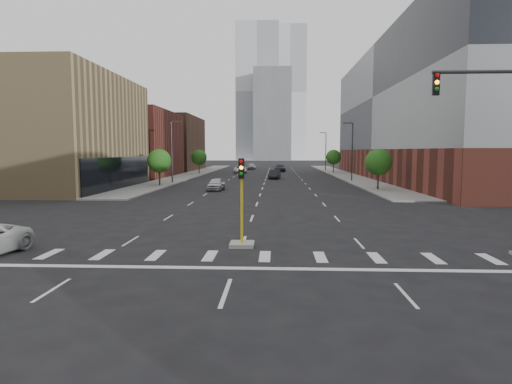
# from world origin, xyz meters

# --- Properties ---
(ground) EXTENTS (400.00, 400.00, 0.00)m
(ground) POSITION_xyz_m (0.00, 0.00, 0.00)
(ground) COLOR black
(ground) RESTS_ON ground
(sidewalk_left_far) EXTENTS (5.00, 92.00, 0.15)m
(sidewalk_left_far) POSITION_xyz_m (-15.00, 74.00, 0.07)
(sidewalk_left_far) COLOR gray
(sidewalk_left_far) RESTS_ON ground
(sidewalk_right_far) EXTENTS (5.00, 92.00, 0.15)m
(sidewalk_right_far) POSITION_xyz_m (15.00, 74.00, 0.07)
(sidewalk_right_far) COLOR gray
(sidewalk_right_far) RESTS_ON ground
(building_left_mid) EXTENTS (20.00, 24.00, 14.00)m
(building_left_mid) POSITION_xyz_m (-27.50, 40.00, 7.00)
(building_left_mid) COLOR tan
(building_left_mid) RESTS_ON ground
(building_left_far_a) EXTENTS (20.00, 22.00, 12.00)m
(building_left_far_a) POSITION_xyz_m (-27.50, 66.00, 6.00)
(building_left_far_a) COLOR brown
(building_left_far_a) RESTS_ON ground
(building_left_far_b) EXTENTS (20.00, 24.00, 13.00)m
(building_left_far_b) POSITION_xyz_m (-27.50, 92.00, 6.50)
(building_left_far_b) COLOR brown
(building_left_far_b) RESTS_ON ground
(building_right_main) EXTENTS (24.00, 70.00, 22.00)m
(building_right_main) POSITION_xyz_m (29.50, 60.00, 11.00)
(building_right_main) COLOR brown
(building_right_main) RESTS_ON ground
(tower_left) EXTENTS (22.00, 22.00, 70.00)m
(tower_left) POSITION_xyz_m (-8.00, 220.00, 35.00)
(tower_left) COLOR #B2B7BC
(tower_left) RESTS_ON ground
(tower_right) EXTENTS (20.00, 20.00, 80.00)m
(tower_right) POSITION_xyz_m (10.00, 260.00, 40.00)
(tower_right) COLOR #B2B7BC
(tower_right) RESTS_ON ground
(tower_mid) EXTENTS (18.00, 18.00, 44.00)m
(tower_mid) POSITION_xyz_m (0.00, 200.00, 22.00)
(tower_mid) COLOR slate
(tower_mid) RESTS_ON ground
(median_traffic_signal) EXTENTS (1.20, 1.20, 4.40)m
(median_traffic_signal) POSITION_xyz_m (0.00, 8.97, 0.97)
(median_traffic_signal) COLOR #999993
(median_traffic_signal) RESTS_ON ground
(streetlight_right_a) EXTENTS (1.60, 0.22, 9.07)m
(streetlight_right_a) POSITION_xyz_m (13.41, 55.00, 5.01)
(streetlight_right_a) COLOR #2D2D30
(streetlight_right_a) RESTS_ON ground
(streetlight_right_b) EXTENTS (1.60, 0.22, 9.07)m
(streetlight_right_b) POSITION_xyz_m (13.41, 90.00, 5.01)
(streetlight_right_b) COLOR #2D2D30
(streetlight_right_b) RESTS_ON ground
(streetlight_left) EXTENTS (1.60, 0.22, 9.07)m
(streetlight_left) POSITION_xyz_m (-13.41, 50.00, 5.01)
(streetlight_left) COLOR #2D2D30
(streetlight_left) RESTS_ON ground
(tree_left_near) EXTENTS (3.20, 3.20, 4.85)m
(tree_left_near) POSITION_xyz_m (-14.00, 45.00, 3.39)
(tree_left_near) COLOR #382619
(tree_left_near) RESTS_ON ground
(tree_left_far) EXTENTS (3.20, 3.20, 4.85)m
(tree_left_far) POSITION_xyz_m (-14.00, 75.00, 3.39)
(tree_left_far) COLOR #382619
(tree_left_far) RESTS_ON ground
(tree_right_near) EXTENTS (3.20, 3.20, 4.85)m
(tree_right_near) POSITION_xyz_m (14.00, 40.00, 3.39)
(tree_right_near) COLOR #382619
(tree_right_near) RESTS_ON ground
(tree_right_far) EXTENTS (3.20, 3.20, 4.85)m
(tree_right_far) POSITION_xyz_m (14.00, 80.00, 3.39)
(tree_right_far) COLOR #382619
(tree_right_far) RESTS_ON ground
(car_near_left) EXTENTS (1.97, 4.44, 1.49)m
(car_near_left) POSITION_xyz_m (-5.53, 39.27, 0.74)
(car_near_left) COLOR silver
(car_near_left) RESTS_ON ground
(car_mid_right) EXTENTS (2.15, 4.87, 1.55)m
(car_mid_right) POSITION_xyz_m (1.50, 60.48, 0.78)
(car_mid_right) COLOR black
(car_mid_right) RESTS_ON ground
(car_far_left) EXTENTS (3.02, 5.85, 1.58)m
(car_far_left) POSITION_xyz_m (-5.85, 78.87, 0.79)
(car_far_left) COLOR white
(car_far_left) RESTS_ON ground
(car_deep_right) EXTENTS (2.60, 5.76, 1.64)m
(car_deep_right) POSITION_xyz_m (2.67, 86.18, 0.82)
(car_deep_right) COLOR black
(car_deep_right) RESTS_ON ground
(car_distant) EXTENTS (2.16, 4.86, 1.63)m
(car_distant) POSITION_xyz_m (-4.42, 97.12, 0.81)
(car_distant) COLOR #A7A8AC
(car_distant) RESTS_ON ground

